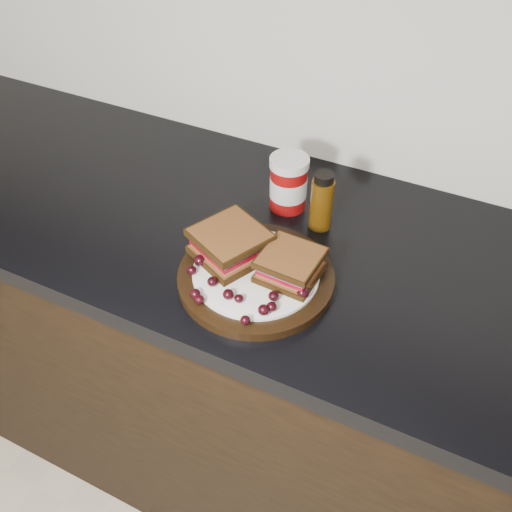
{
  "coord_description": "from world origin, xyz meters",
  "views": [
    {
      "loc": [
        0.59,
        0.93,
        1.63
      ],
      "look_at": [
        0.27,
        1.58,
        0.96
      ],
      "focal_mm": 40.0,
      "sensor_mm": 36.0,
      "label": 1
    }
  ],
  "objects": [
    {
      "name": "grape_5",
      "position": [
        0.27,
        1.5,
        0.93
      ],
      "size": [
        0.02,
        0.02,
        0.01
      ],
      "primitive_type": "ellipsoid",
      "color": "black",
      "rests_on": "plate"
    },
    {
      "name": "grape_6",
      "position": [
        0.3,
        1.46,
        0.93
      ],
      "size": [
        0.02,
        0.02,
        0.02
      ],
      "primitive_type": "ellipsoid",
      "color": "black",
      "rests_on": "plate"
    },
    {
      "name": "grape_20",
      "position": [
        0.22,
        1.59,
        0.93
      ],
      "size": [
        0.02,
        0.02,
        0.02
      ],
      "primitive_type": "ellipsoid",
      "color": "black",
      "rests_on": "plate"
    },
    {
      "name": "grape_19",
      "position": [
        0.22,
        1.63,
        0.93
      ],
      "size": [
        0.02,
        0.02,
        0.02
      ],
      "primitive_type": "ellipsoid",
      "color": "black",
      "rests_on": "plate"
    },
    {
      "name": "grape_9",
      "position": [
        0.32,
        1.53,
        0.93
      ],
      "size": [
        0.02,
        0.02,
        0.02
      ],
      "primitive_type": "ellipsoid",
      "color": "black",
      "rests_on": "plate"
    },
    {
      "name": "countertop",
      "position": [
        0.0,
        1.7,
        0.88
      ],
      "size": [
        3.98,
        0.6,
        0.04
      ],
      "primitive_type": "cube",
      "color": "black",
      "rests_on": "base_cabinets"
    },
    {
      "name": "grape_8",
      "position": [
        0.33,
        1.51,
        0.93
      ],
      "size": [
        0.02,
        0.02,
        0.02
      ],
      "primitive_type": "ellipsoid",
      "color": "black",
      "rests_on": "plate"
    },
    {
      "name": "grape_16",
      "position": [
        0.19,
        1.6,
        0.93
      ],
      "size": [
        0.02,
        0.02,
        0.02
      ],
      "primitive_type": "ellipsoid",
      "color": "black",
      "rests_on": "plate"
    },
    {
      "name": "oil_bottle",
      "position": [
        0.31,
        1.77,
        0.96
      ],
      "size": [
        0.05,
        0.05,
        0.12
      ],
      "primitive_type": "cylinder",
      "rotation": [
        0.0,
        0.0,
        0.09
      ],
      "color": "#442806",
      "rests_on": "countertop"
    },
    {
      "name": "base_cabinets",
      "position": [
        0.0,
        1.7,
        0.43
      ],
      "size": [
        3.96,
        0.58,
        0.86
      ],
      "primitive_type": "cube",
      "color": "black",
      "rests_on": "ground_plane"
    },
    {
      "name": "condiment_jar",
      "position": [
        0.23,
        1.8,
        0.96
      ],
      "size": [
        0.1,
        0.1,
        0.12
      ],
      "primitive_type": "cylinder",
      "rotation": [
        0.0,
        0.0,
        0.29
      ],
      "color": "maroon",
      "rests_on": "countertop"
    },
    {
      "name": "grape_4",
      "position": [
        0.25,
        1.5,
        0.93
      ],
      "size": [
        0.02,
        0.02,
        0.02
      ],
      "primitive_type": "ellipsoid",
      "color": "black",
      "rests_on": "plate"
    },
    {
      "name": "sandwich_left",
      "position": [
        0.21,
        1.6,
        0.95
      ],
      "size": [
        0.16,
        0.16,
        0.05
      ],
      "primitive_type": null,
      "rotation": [
        0.0,
        0.0,
        -0.43
      ],
      "color": "brown",
      "rests_on": "plate"
    },
    {
      "name": "sandwich_right",
      "position": [
        0.32,
        1.6,
        0.95
      ],
      "size": [
        0.11,
        0.11,
        0.05
      ],
      "primitive_type": null,
      "rotation": [
        0.0,
        0.0,
        -0.05
      ],
      "color": "brown",
      "rests_on": "plate"
    },
    {
      "name": "grape_0",
      "position": [
        0.17,
        1.52,
        0.93
      ],
      "size": [
        0.02,
        0.02,
        0.02
      ],
      "primitive_type": "ellipsoid",
      "color": "black",
      "rests_on": "plate"
    },
    {
      "name": "plate",
      "position": [
        0.27,
        1.58,
        0.91
      ],
      "size": [
        0.28,
        0.28,
        0.02
      ],
      "primitive_type": "cylinder",
      "color": "black",
      "rests_on": "countertop"
    },
    {
      "name": "grape_11",
      "position": [
        0.34,
        1.57,
        0.93
      ],
      "size": [
        0.02,
        0.02,
        0.02
      ],
      "primitive_type": "ellipsoid",
      "color": "black",
      "rests_on": "plate"
    },
    {
      "name": "grape_12",
      "position": [
        0.35,
        1.6,
        0.93
      ],
      "size": [
        0.02,
        0.02,
        0.02
      ],
      "primitive_type": "ellipsoid",
      "color": "black",
      "rests_on": "plate"
    },
    {
      "name": "grape_14",
      "position": [
        0.23,
        1.64,
        0.93
      ],
      "size": [
        0.02,
        0.02,
        0.02
      ],
      "primitive_type": "ellipsoid",
      "color": "black",
      "rests_on": "plate"
    },
    {
      "name": "grape_15",
      "position": [
        0.23,
        1.62,
        0.93
      ],
      "size": [
        0.02,
        0.02,
        0.02
      ],
      "primitive_type": "ellipsoid",
      "color": "black",
      "rests_on": "plate"
    },
    {
      "name": "grape_13",
      "position": [
        0.35,
        1.63,
        0.93
      ],
      "size": [
        0.02,
        0.02,
        0.02
      ],
      "primitive_type": "ellipsoid",
      "color": "black",
      "rests_on": "plate"
    },
    {
      "name": "grape_18",
      "position": [
        0.17,
        1.55,
        0.93
      ],
      "size": [
        0.02,
        0.02,
        0.02
      ],
      "primitive_type": "ellipsoid",
      "color": "black",
      "rests_on": "plate"
    },
    {
      "name": "grape_7",
      "position": [
        0.32,
        1.5,
        0.93
      ],
      "size": [
        0.02,
        0.02,
        0.02
      ],
      "primitive_type": "ellipsoid",
      "color": "black",
      "rests_on": "plate"
    },
    {
      "name": "grape_2",
      "position": [
        0.2,
        1.48,
        0.93
      ],
      "size": [
        0.02,
        0.02,
        0.02
      ],
      "primitive_type": "ellipsoid",
      "color": "black",
      "rests_on": "plate"
    },
    {
      "name": "grape_21",
      "position": [
        0.21,
        1.57,
        0.93
      ],
      "size": [
        0.02,
        0.02,
        0.01
      ],
      "primitive_type": "ellipsoid",
      "color": "black",
      "rests_on": "plate"
    },
    {
      "name": "grape_3",
      "position": [
        0.22,
        1.47,
        0.93
      ],
      "size": [
        0.02,
        0.02,
        0.02
      ],
      "primitive_type": "ellipsoid",
      "color": "black",
      "rests_on": "plate"
    },
    {
      "name": "grape_10",
      "position": [
        0.36,
        1.56,
        0.93
      ],
      "size": [
        0.02,
        0.02,
        0.02
      ],
      "primitive_type": "ellipsoid",
      "color": "black",
      "rests_on": "plate"
    },
    {
      "name": "grape_17",
      "position": [
        0.2,
        1.59,
        0.93
      ],
      "size": [
        0.02,
        0.02,
        0.02
      ],
      "primitive_type": "ellipsoid",
      "color": "black",
      "rests_on": "plate"
    },
    {
      "name": "grape_1",
      "position": [
        0.21,
        1.52,
        0.93
      ],
      "size": [
        0.02,
        0.02,
        0.02
      ],
      "primitive_type": "ellipsoid",
      "color": "black",
      "rests_on": "plate"
    }
  ]
}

